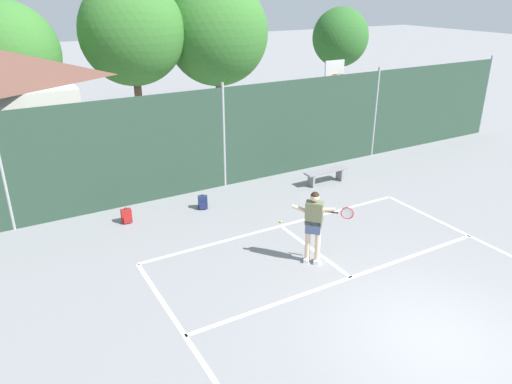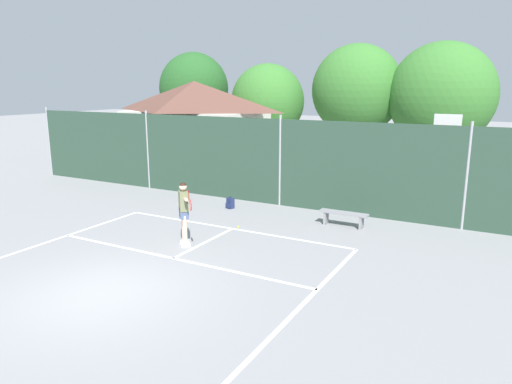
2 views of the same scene
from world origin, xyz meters
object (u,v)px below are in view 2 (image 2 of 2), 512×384
Objects in this scene: tennis_player at (184,208)px; backpack_red at (185,196)px; backpack_navy at (230,203)px; courtside_bench at (344,216)px; basketball_hoop at (445,150)px; tennis_ball at (238,227)px.

tennis_player is 5.56m from backpack_red.
backpack_navy is 0.29× the size of courtside_bench.
tennis_player is 5.30m from courtside_bench.
basketball_hoop is 9.36m from tennis_player.
backpack_navy is (2.26, -0.20, 0.00)m from backpack_red.
courtside_bench is (2.94, 1.79, 0.33)m from tennis_ball.
basketball_hoop reaches higher than tennis_player.
tennis_player is 2.49m from tennis_ball.
tennis_player is 28.10× the size of tennis_ball.
basketball_hoop is 7.67× the size of backpack_red.
tennis_player is 1.16× the size of courtside_bench.
backpack_red is at bearing 174.82° from backpack_navy.
courtside_bench is (-2.56, -3.12, -1.95)m from basketball_hoop.
tennis_ball is 0.14× the size of backpack_red.
tennis_player is 4.40m from backpack_navy.
tennis_ball is 2.51m from backpack_navy.
backpack_red is (-3.79, 2.19, 0.16)m from tennis_ball.
tennis_ball is (0.48, 2.19, -1.08)m from tennis_player.
tennis_ball is at bearing -30.02° from backpack_red.
basketball_hoop is 7.67× the size of backpack_navy.
basketball_hoop is 7.72m from tennis_ball.
basketball_hoop reaches higher than backpack_red.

